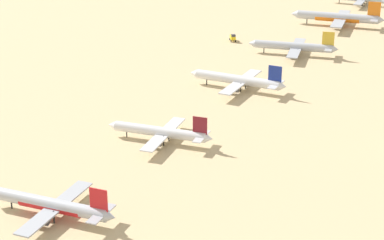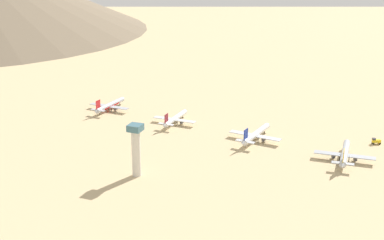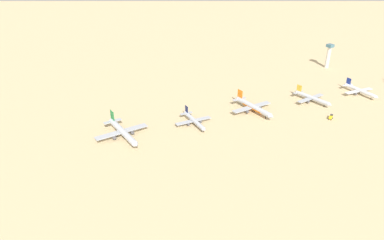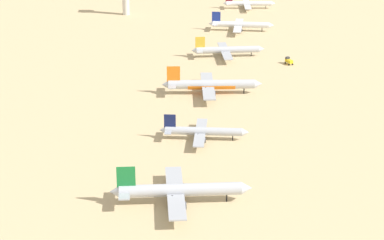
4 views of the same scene
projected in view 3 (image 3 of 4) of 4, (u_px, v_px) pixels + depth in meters
ground_plane at (311, 103)px, 323.65m from camera, size 2169.23×2169.23×0.00m
parked_jet_0 at (122, 131)px, 260.83m from camera, size 52.57×42.64×15.18m
parked_jet_1 at (194, 121)px, 280.62m from camera, size 39.46×32.14×11.38m
parked_jet_2 at (253, 107)px, 302.83m from camera, size 51.18×41.45×14.80m
parked_jet_3 at (312, 98)px, 323.25m from camera, size 43.14×35.04×12.44m
parked_jet_4 at (360, 91)px, 340.50m from camera, size 42.84×34.98×12.37m
service_truck at (331, 117)px, 291.04m from camera, size 4.47×5.69×3.90m
control_tower at (329, 55)px, 414.78m from camera, size 7.20×7.20×29.52m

